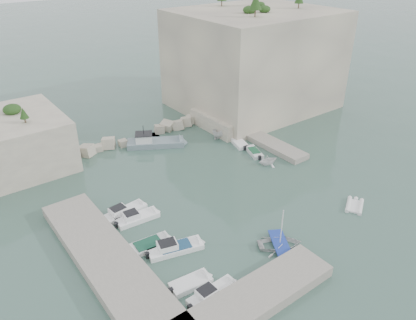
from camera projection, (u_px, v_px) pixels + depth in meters
ground at (238, 201)px, 48.25m from camera, size 400.00×400.00×0.00m
cliff_east at (254, 60)px, 72.48m from camera, size 26.00×22.00×17.00m
cliff_terrace at (227, 119)px, 67.16m from camera, size 8.00×10.00×2.50m
outcrop_west at (1, 145)px, 53.64m from camera, size 16.00×14.00×7.00m
quay_west at (109, 262)px, 38.34m from camera, size 5.00×24.00×1.10m
quay_south at (245, 304)px, 33.94m from camera, size 18.00×4.00×1.10m
ledge_east at (263, 140)px, 62.20m from camera, size 3.00×16.00×0.80m
breakwater at (141, 135)px, 62.87m from camera, size 28.00×3.00×1.40m
motorboat_a at (125, 214)px, 45.98m from camera, size 5.84×2.32×1.40m
motorboat_b at (138, 220)px, 45.05m from camera, size 5.34×2.09×1.40m
motorboat_c at (148, 248)px, 40.99m from camera, size 5.40×2.35×0.70m
motorboat_d at (176, 251)px, 40.60m from camera, size 6.33×3.30×1.40m
motorboat_e at (191, 285)px, 36.52m from camera, size 4.30×2.10×0.70m
motorboat_f at (213, 296)px, 35.41m from camera, size 5.39×1.82×1.40m
rowboat at (280, 246)px, 41.15m from camera, size 5.53×5.05×0.94m
inflatable_dinghy at (354, 207)px, 47.25m from camera, size 3.87×3.20×0.44m
tender_east_a at (268, 164)px, 56.27m from camera, size 3.33×3.02×1.53m
tender_east_b at (254, 154)px, 59.01m from camera, size 2.75×4.45×0.70m
tender_east_c at (238, 143)px, 61.99m from camera, size 3.04×5.44×0.70m
tender_east_d at (225, 136)px, 64.22m from camera, size 5.00×1.99×1.91m
work_boat at (156, 145)px, 61.38m from camera, size 9.42×7.02×2.20m
rowboat_mast at (282, 226)px, 39.92m from camera, size 0.10×0.10×4.20m
vegetation at (228, 6)px, 66.24m from camera, size 53.48×13.88×13.40m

